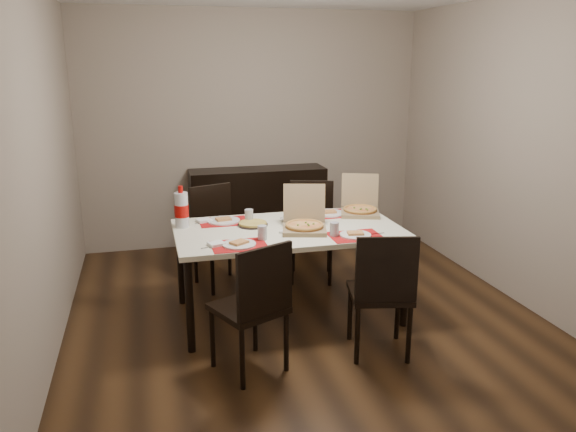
% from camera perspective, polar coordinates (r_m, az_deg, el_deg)
% --- Properties ---
extents(ground, '(3.80, 4.00, 0.02)m').
position_cam_1_polar(ground, '(4.84, 1.31, -9.67)').
color(ground, '#3C2512').
rests_on(ground, ground).
extents(room_walls, '(3.84, 4.02, 2.62)m').
position_cam_1_polar(room_walls, '(4.81, 0.00, 11.74)').
color(room_walls, gray).
rests_on(room_walls, ground).
extents(sideboard, '(1.50, 0.40, 0.90)m').
position_cam_1_polar(sideboard, '(6.32, -3.06, 0.79)').
color(sideboard, black).
rests_on(sideboard, ground).
extents(dining_table, '(1.80, 1.00, 0.75)m').
position_cam_1_polar(dining_table, '(4.53, 0.00, -2.03)').
color(dining_table, beige).
rests_on(dining_table, ground).
extents(chair_near_left, '(0.56, 0.56, 0.93)m').
position_cam_1_polar(chair_near_left, '(3.73, -3.41, -8.83)').
color(chair_near_left, black).
rests_on(chair_near_left, ground).
extents(chair_near_right, '(0.50, 0.50, 0.93)m').
position_cam_1_polar(chair_near_right, '(3.99, 9.53, -7.36)').
color(chair_near_right, black).
rests_on(chair_near_right, ground).
extents(chair_far_left, '(0.53, 0.53, 0.93)m').
position_cam_1_polar(chair_far_left, '(5.30, -7.24, -1.52)').
color(chair_far_left, black).
rests_on(chair_far_left, ground).
extents(chair_far_right, '(0.52, 0.52, 0.93)m').
position_cam_1_polar(chair_far_right, '(5.43, 2.38, -0.98)').
color(chair_far_right, black).
rests_on(chair_far_right, ground).
extents(setting_near_left, '(0.51, 0.30, 0.11)m').
position_cam_1_polar(setting_near_left, '(4.13, -4.64, -2.58)').
color(setting_near_left, '#B80C0F').
rests_on(setting_near_left, dining_table).
extents(setting_near_right, '(0.45, 0.30, 0.11)m').
position_cam_1_polar(setting_near_right, '(4.32, 6.27, -1.77)').
color(setting_near_right, '#B80C0F').
rests_on(setting_near_right, dining_table).
extents(setting_far_left, '(0.48, 0.30, 0.11)m').
position_cam_1_polar(setting_far_left, '(4.71, -6.17, -0.36)').
color(setting_far_left, '#B80C0F').
rests_on(setting_far_left, dining_table).
extents(setting_far_right, '(0.44, 0.30, 0.11)m').
position_cam_1_polar(setting_far_right, '(4.91, 3.75, 0.35)').
color(setting_far_right, '#B80C0F').
rests_on(setting_far_right, dining_table).
extents(napkin_loose, '(0.16, 0.16, 0.02)m').
position_cam_1_polar(napkin_loose, '(4.40, 0.06, -1.56)').
color(napkin_loose, white).
rests_on(napkin_loose, dining_table).
extents(pizza_box_center, '(0.42, 0.45, 0.34)m').
position_cam_1_polar(pizza_box_center, '(4.45, 1.68, -0.74)').
color(pizza_box_center, olive).
rests_on(pizza_box_center, dining_table).
extents(pizza_box_right, '(0.43, 0.45, 0.33)m').
position_cam_1_polar(pizza_box_right, '(4.97, 7.32, 0.86)').
color(pizza_box_right, olive).
rests_on(pizza_box_right, dining_table).
extents(faina_plate, '(0.25, 0.25, 0.03)m').
position_cam_1_polar(faina_plate, '(4.58, -3.60, -0.81)').
color(faina_plate, black).
rests_on(faina_plate, dining_table).
extents(dip_bowl, '(0.15, 0.15, 0.03)m').
position_cam_1_polar(dip_bowl, '(4.69, -0.00, -0.38)').
color(dip_bowl, white).
rests_on(dip_bowl, dining_table).
extents(soda_bottle, '(0.11, 0.11, 0.34)m').
position_cam_1_polar(soda_bottle, '(4.58, -10.77, 0.62)').
color(soda_bottle, silver).
rests_on(soda_bottle, dining_table).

